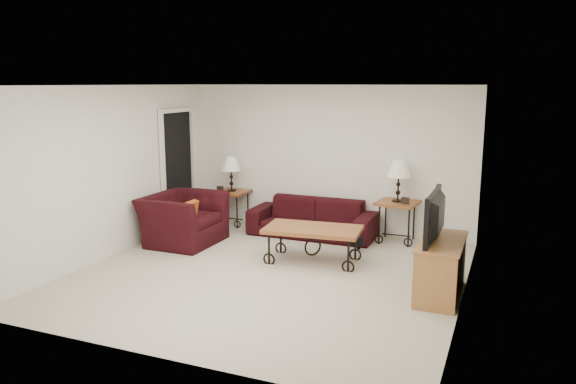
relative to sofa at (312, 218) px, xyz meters
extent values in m
plane|color=beige|center=(0.10, -2.02, -0.31)|extent=(5.00, 5.00, 0.00)
cube|color=white|center=(0.10, 0.48, 0.94)|extent=(5.00, 0.02, 2.50)
cube|color=white|center=(0.10, -4.52, 0.94)|extent=(5.00, 0.02, 2.50)
cube|color=white|center=(-2.40, -2.02, 0.94)|extent=(0.02, 5.00, 2.50)
cube|color=white|center=(2.60, -2.02, 0.94)|extent=(0.02, 5.00, 2.50)
plane|color=white|center=(0.10, -2.02, 2.19)|extent=(5.00, 5.00, 0.00)
cube|color=black|center=(-2.37, -0.37, 0.71)|extent=(0.08, 0.94, 2.04)
imported|color=black|center=(0.00, 0.00, 0.00)|extent=(2.10, 0.82, 0.61)
cube|color=#9B6027|center=(-1.61, 0.18, 0.00)|extent=(0.58, 0.58, 0.62)
cube|color=#9B6027|center=(1.38, 0.18, 0.03)|extent=(0.68, 0.68, 0.67)
cube|color=black|center=(-1.76, 0.03, 0.36)|extent=(0.12, 0.03, 0.10)
cube|color=black|center=(1.53, 0.03, 0.42)|extent=(0.13, 0.06, 0.11)
cube|color=#9B6027|center=(0.47, -1.30, -0.05)|extent=(1.42, 0.86, 0.51)
imported|color=black|center=(-1.77, -1.17, 0.09)|extent=(1.07, 1.22, 0.79)
cube|color=#C05B18|center=(-1.62, -1.22, 0.21)|extent=(0.10, 0.36, 0.36)
cube|color=#AD7B40|center=(2.33, -1.92, 0.04)|extent=(0.48, 1.15, 0.69)
imported|color=black|center=(2.31, -1.92, 0.68)|extent=(0.13, 1.03, 0.59)
ellipsoid|color=black|center=(0.93, -0.48, -0.09)|extent=(0.35, 0.28, 0.43)
camera|label=1|loc=(3.04, -8.50, 2.23)|focal=34.60mm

